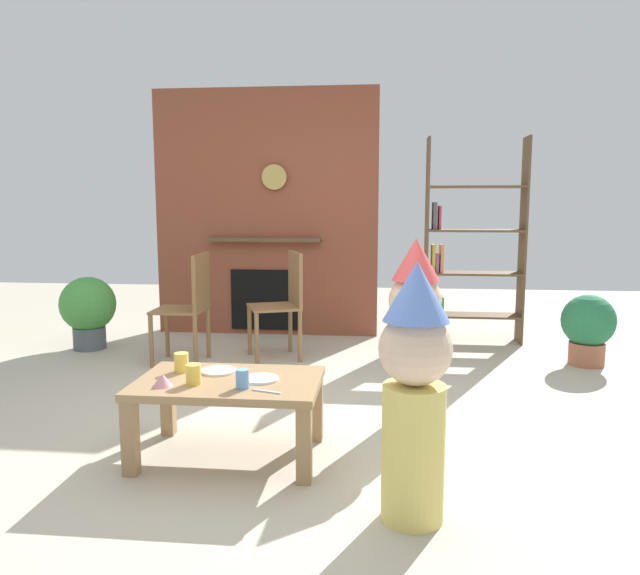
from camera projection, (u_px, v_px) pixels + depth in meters
The scene contains 17 objects.
ground_plane at pixel (288, 428), 3.55m from camera, with size 12.00×12.00×0.00m, color #BCB29E.
brick_fireplace_feature at pixel (267, 214), 6.00m from camera, with size 2.20×0.28×2.40m.
bookshelf at pixel (466, 250), 5.66m from camera, with size 0.90×0.28×1.90m.
coffee_table at pixel (229, 392), 3.10m from camera, with size 0.93×0.61×0.41m.
paper_cup_near_left at pixel (194, 374), 3.00m from camera, with size 0.08×0.08×0.10m, color #F2CC4C.
paper_cup_near_right at pixel (242, 379), 2.93m from camera, with size 0.07×0.07×0.09m, color #669EE0.
paper_cup_center at pixel (181, 362), 3.22m from camera, with size 0.08×0.08×0.10m, color #F2CC4C.
paper_plate_front at pixel (261, 379), 3.08m from camera, with size 0.19×0.19×0.01m, color white.
paper_plate_rear at pixel (219, 371), 3.23m from camera, with size 0.19×0.19×0.01m, color white.
birthday_cake_slice at pixel (163, 380), 2.97m from camera, with size 0.10×0.10×0.06m, color pink.
table_fork at pixel (266, 391), 2.88m from camera, with size 0.15×0.02×0.01m, color silver.
child_with_cone_hat at pixel (415, 387), 2.45m from camera, with size 0.30×0.30×1.08m.
child_in_pink at pixel (415, 328), 3.52m from camera, with size 0.31×0.31×1.11m.
dining_chair_left at pixel (191, 302), 4.92m from camera, with size 0.40×0.40×0.90m.
dining_chair_middle at pixel (285, 298), 5.09m from camera, with size 0.52×0.52×0.90m.
potted_plant_tall at pixel (588, 326), 4.88m from camera, with size 0.42×0.42×0.58m.
potted_plant_short at pixel (88, 308), 5.42m from camera, with size 0.49×0.49×0.65m.
Camera 1 is at (0.54, -3.36, 1.30)m, focal length 34.06 mm.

